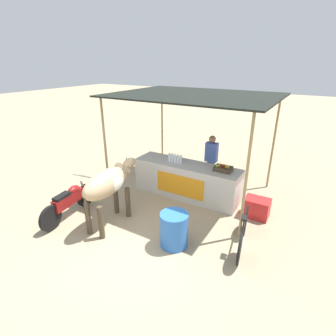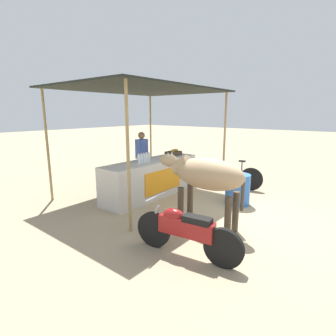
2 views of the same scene
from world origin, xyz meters
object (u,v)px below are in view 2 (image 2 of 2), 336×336
water_barrel (238,189)px  bicycle_leaning (234,176)px  cow (205,176)px  motorcycle_parked (185,230)px  cooler_box (195,174)px  fruit_crate (174,153)px  stall_counter (152,178)px  vendor_behind_counter (142,159)px

water_barrel → bicycle_leaning: size_ratio=0.45×
cow → bicycle_leaning: size_ratio=1.11×
water_barrel → motorcycle_parked: size_ratio=0.42×
cooler_box → cow: bearing=-144.6°
fruit_crate → motorcycle_parked: (-2.98, -2.49, -0.60)m
fruit_crate → cow: cow is taller
stall_counter → cow: 2.39m
stall_counter → fruit_crate: 1.15m
vendor_behind_counter → fruit_crate: bearing=-49.1°
cooler_box → motorcycle_parked: (-3.96, -2.34, 0.19)m
motorcycle_parked → bicycle_leaning: motorcycle_parked is taller
motorcycle_parked → bicycle_leaning: (3.99, 1.02, -0.08)m
stall_counter → cow: size_ratio=1.64×
cow → cooler_box: bearing=35.4°
stall_counter → fruit_crate: fruit_crate is taller
cooler_box → bicycle_leaning: (0.03, -1.33, 0.11)m
water_barrel → motorcycle_parked: bearing=-172.7°
fruit_crate → stall_counter: bearing=-177.2°
vendor_behind_counter → stall_counter: bearing=-118.2°
fruit_crate → bicycle_leaning: 1.91m
vendor_behind_counter → bicycle_leaning: (1.62, -2.18, -0.50)m
cooler_box → bicycle_leaning: bearing=-88.7°
fruit_crate → vendor_behind_counter: vendor_behind_counter is taller
stall_counter → water_barrel: bearing=-69.6°
bicycle_leaning → cow: bearing=-166.1°
water_barrel → motorcycle_parked: (-2.75, -0.35, 0.06)m
water_barrel → vendor_behind_counter: bearing=97.5°
fruit_crate → motorcycle_parked: fruit_crate is taller
cooler_box → water_barrel: (-1.22, -1.99, 0.13)m
vendor_behind_counter → water_barrel: size_ratio=2.21×
vendor_behind_counter → motorcycle_parked: (-2.37, -3.19, -0.42)m
stall_counter → fruit_crate: bearing=2.8°
water_barrel → motorcycle_parked: motorcycle_parked is taller
stall_counter → cow: cow is taller
vendor_behind_counter → cow: 3.18m
fruit_crate → vendor_behind_counter: bearing=130.9°
vendor_behind_counter → motorcycle_parked: size_ratio=0.92×
stall_counter → motorcycle_parked: 3.14m
stall_counter → vendor_behind_counter: (0.40, 0.75, 0.37)m
stall_counter → cow: bearing=-112.4°
cooler_box → motorcycle_parked: size_ratio=0.33×
fruit_crate → vendor_behind_counter: 0.95m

